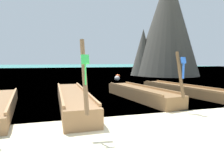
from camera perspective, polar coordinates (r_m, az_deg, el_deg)
ground at (r=5.30m, az=13.82°, el=-15.72°), size 120.00×120.00×0.00m
sea_water at (r=66.75m, az=-13.83°, el=4.73°), size 120.00×120.00×0.00m
longtail_boat_green_ribbon at (r=8.83m, az=-11.26°, el=-4.37°), size 1.22×7.20×2.60m
longtail_boat_blue_ribbon at (r=10.46m, az=8.25°, el=-2.77°), size 2.01×5.85×2.38m
longtail_boat_red_ribbon at (r=12.67m, az=20.27°, el=-1.70°), size 2.27×7.20×2.37m
karst_rock at (r=29.27m, az=15.38°, el=16.19°), size 9.36×8.94×14.49m
mooring_buoy_near at (r=22.88m, az=1.73°, el=2.25°), size 0.50×0.50×0.50m
mooring_buoy_far at (r=20.08m, az=1.48°, el=1.68°), size 0.53×0.53×0.53m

